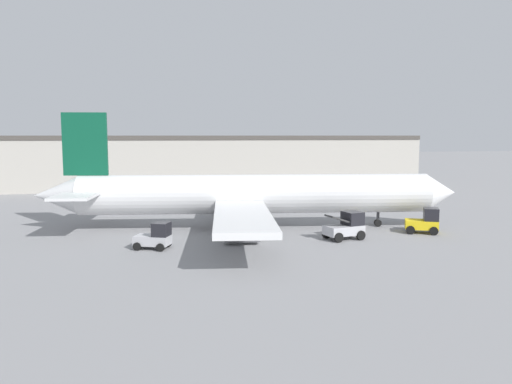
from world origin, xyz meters
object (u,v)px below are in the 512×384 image
object	(u,v)px
ground_crew_worker	(351,221)
pushback_tug	(425,222)
baggage_tug	(155,237)
belt_loader_truck	(346,226)
airplane	(246,195)

from	to	relation	value
ground_crew_worker	pushback_tug	bearing A→B (deg)	26.40
baggage_tug	belt_loader_truck	bearing A→B (deg)	23.73
ground_crew_worker	pushback_tug	distance (m)	6.52
ground_crew_worker	baggage_tug	size ratio (longest dim) A/B	0.53
airplane	belt_loader_truck	world-z (taller)	airplane
belt_loader_truck	airplane	bearing A→B (deg)	124.73
baggage_tug	belt_loader_truck	xyz separation A→B (m)	(15.95, 0.17, 0.16)
ground_crew_worker	pushback_tug	world-z (taller)	pushback_tug
belt_loader_truck	pushback_tug	distance (m)	8.00
baggage_tug	airplane	bearing A→B (deg)	62.16
belt_loader_truck	pushback_tug	xyz separation A→B (m)	(7.95, 0.87, -0.06)
ground_crew_worker	pushback_tug	size ratio (longest dim) A/B	0.49
baggage_tug	belt_loader_truck	size ratio (longest dim) A/B	0.88
baggage_tug	pushback_tug	bearing A→B (deg)	25.61
airplane	belt_loader_truck	size ratio (longest dim) A/B	11.42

